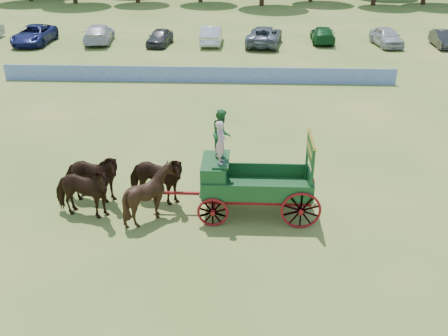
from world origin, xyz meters
TOP-DOWN VIEW (x-y plane):
  - ground at (0.00, 0.00)m, footprint 160.00×160.00m
  - horse_lead_left at (-3.44, 0.86)m, footprint 2.50×1.44m
  - horse_lead_right at (-3.44, 1.96)m, footprint 2.46×1.33m
  - horse_wheel_left at (-1.04, 0.86)m, footprint 1.92×1.74m
  - horse_wheel_right at (-1.04, 1.96)m, footprint 2.54×1.61m
  - farm_dray at (1.91, 1.44)m, footprint 6.00×2.00m
  - sponsor_banner at (-1.00, 18.00)m, footprint 26.00×0.08m
  - parked_cars at (-1.50, 29.84)m, footprint 52.07×7.11m

SIDE VIEW (x-z plane):
  - ground at x=0.00m, z-range 0.00..0.00m
  - sponsor_banner at x=-1.00m, z-range 0.00..1.05m
  - parked_cars at x=-1.50m, z-range -0.05..1.58m
  - horse_lead_left at x=-3.44m, z-range 0.00..1.99m
  - horse_lead_right at x=-3.44m, z-range 0.00..1.99m
  - horse_wheel_right at x=-1.04m, z-range 0.00..1.99m
  - horse_wheel_left at x=-1.04m, z-range 0.00..1.99m
  - farm_dray at x=1.91m, z-range -0.23..3.58m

